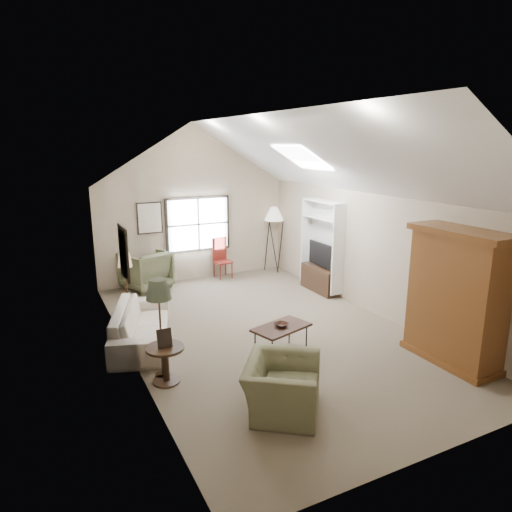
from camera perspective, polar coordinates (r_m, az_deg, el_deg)
name	(u,v)px	position (r m, az deg, el deg)	size (l,w,h in m)	color
room_shell	(266,160)	(8.08, 1.29, 11.91)	(5.01, 8.01, 4.00)	#706150
window	(198,224)	(11.93, -7.24, 3.97)	(1.72, 0.08, 1.42)	black
skylight	(302,157)	(9.51, 5.81, 12.23)	(0.80, 1.20, 0.52)	white
wall_art	(138,234)	(9.44, -14.55, 2.72)	(1.97, 3.71, 0.88)	black
armoire	(456,297)	(7.97, 23.76, -4.75)	(0.60, 1.50, 2.20)	brown
tv_alcove	(322,245)	(10.92, 8.21, 1.40)	(0.32, 1.30, 2.10)	white
media_console	(320,279)	(11.12, 7.97, -2.89)	(0.34, 1.18, 0.60)	#382316
tv_panel	(321,254)	(10.96, 8.08, 0.22)	(0.05, 0.90, 0.55)	black
sofa	(141,324)	(8.51, -14.16, -8.30)	(2.27, 0.89, 0.66)	silver
armchair_near	(282,386)	(6.30, 3.27, -15.96)	(1.09, 0.95, 0.71)	#676849
armchair_far	(146,270)	(11.51, -13.62, -1.71)	(1.00, 1.03, 0.93)	#626849
coffee_table	(281,340)	(7.86, 3.17, -10.45)	(0.98, 0.54, 0.50)	#321B14
bowl	(281,325)	(7.75, 3.20, -8.58)	(0.23, 0.23, 0.06)	#371D16
side_table	(166,364)	(7.11, -11.21, -13.16)	(0.57, 0.57, 0.57)	#322214
side_chair	(223,258)	(12.08, -4.17, -0.29)	(0.41, 0.41, 1.06)	maroon
tripod_lamp	(274,239)	(12.64, 2.25, 2.16)	(0.53, 0.53, 1.83)	white
dark_lamp	(161,328)	(7.07, -11.85, -8.80)	(0.38, 0.38, 1.59)	#282E20
tan_lamp	(126,286)	(9.50, -15.89, -3.63)	(0.28, 0.28, 1.42)	tan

